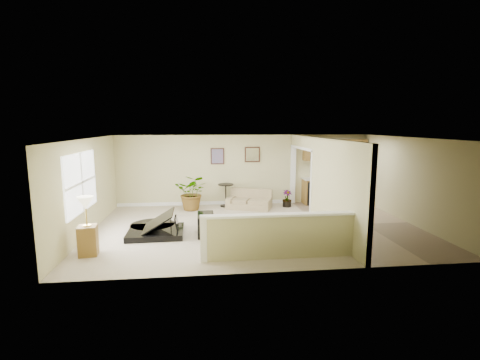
{
  "coord_description": "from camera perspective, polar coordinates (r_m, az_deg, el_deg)",
  "views": [
    {
      "loc": [
        -1.51,
        -9.32,
        2.86
      ],
      "look_at": [
        -0.43,
        0.4,
        1.3
      ],
      "focal_mm": 26.0,
      "sensor_mm": 36.0,
      "label": 1
    }
  ],
  "objects": [
    {
      "name": "front_wall",
      "position": [
        6.69,
        6.91,
        -4.9
      ],
      "size": [
        9.0,
        0.04,
        2.5
      ],
      "primitive_type": "cube",
      "color": "#C4BE86",
      "rests_on": "floor"
    },
    {
      "name": "kitchen_vinyl",
      "position": [
        10.8,
        19.62,
        -6.78
      ],
      "size": [
        2.7,
        6.0,
        0.01
      ],
      "primitive_type": "cube",
      "color": "tan",
      "rests_on": "floor"
    },
    {
      "name": "loveseat",
      "position": [
        12.02,
        1.49,
        -3.11
      ],
      "size": [
        1.77,
        1.34,
        0.85
      ],
      "rotation": [
        0.0,
        0.0,
        -0.38
      ],
      "color": "tan",
      "rests_on": "floor"
    },
    {
      "name": "small_plant",
      "position": [
        12.33,
        7.72,
        -3.22
      ],
      "size": [
        0.37,
        0.37,
        0.59
      ],
      "color": "black",
      "rests_on": "floor"
    },
    {
      "name": "kitchen_cabinets",
      "position": [
        13.09,
        14.79,
        0.04
      ],
      "size": [
        2.36,
        0.65,
        2.33
      ],
      "color": "olive",
      "rests_on": "floor"
    },
    {
      "name": "wall_art_left",
      "position": [
        12.35,
        -3.72,
        3.91
      ],
      "size": [
        0.48,
        0.04,
        0.58
      ],
      "color": "#3B2215",
      "rests_on": "back_wall"
    },
    {
      "name": "right_wall",
      "position": [
        11.21,
        26.18,
        -0.11
      ],
      "size": [
        0.04,
        6.0,
        2.5
      ],
      "primitive_type": "cube",
      "color": "#C4BE86",
      "rests_on": "floor"
    },
    {
      "name": "piano_bench",
      "position": [
        9.2,
        -5.64,
        -7.27
      ],
      "size": [
        0.42,
        0.83,
        0.55
      ],
      "primitive_type": "cube",
      "rotation": [
        0.0,
        0.0,
        0.0
      ],
      "color": "black",
      "rests_on": "floor"
    },
    {
      "name": "back_wall",
      "position": [
        12.52,
        0.64,
        1.7
      ],
      "size": [
        9.0,
        0.04,
        2.5
      ],
      "primitive_type": "cube",
      "color": "#C4BE86",
      "rests_on": "floor"
    },
    {
      "name": "piano",
      "position": [
        9.45,
        -13.85,
        -5.26
      ],
      "size": [
        1.71,
        1.77,
        1.34
      ],
      "rotation": [
        0.0,
        0.0,
        0.02
      ],
      "color": "black",
      "rests_on": "floor"
    },
    {
      "name": "accent_table",
      "position": [
        12.23,
        -2.36,
        -1.99
      ],
      "size": [
        0.55,
        0.55,
        0.8
      ],
      "color": "black",
      "rests_on": "floor"
    },
    {
      "name": "floor",
      "position": [
        9.87,
        2.77,
        -7.77
      ],
      "size": [
        9.0,
        9.0,
        0.0
      ],
      "primitive_type": "plane",
      "color": "#B5A88C",
      "rests_on": "ground"
    },
    {
      "name": "wall_mirror",
      "position": [
        12.47,
        2.04,
        4.21
      ],
      "size": [
        0.55,
        0.04,
        0.55
      ],
      "color": "#3B2215",
      "rests_on": "back_wall"
    },
    {
      "name": "lamp_stand",
      "position": [
        8.4,
        -23.77,
        -7.6
      ],
      "size": [
        0.44,
        0.44,
        1.32
      ],
      "color": "olive",
      "rests_on": "floor"
    },
    {
      "name": "ceiling",
      "position": [
        9.45,
        2.88,
        6.89
      ],
      "size": [
        9.0,
        6.0,
        0.04
      ],
      "primitive_type": "cube",
      "color": "white",
      "rests_on": "back_wall"
    },
    {
      "name": "left_window",
      "position": [
        9.41,
        -24.68,
        -0.36
      ],
      "size": [
        0.05,
        2.15,
        1.45
      ],
      "primitive_type": "cube",
      "color": "white",
      "rests_on": "left_wall"
    },
    {
      "name": "left_wall",
      "position": [
        9.92,
        -23.79,
        -1.03
      ],
      "size": [
        0.04,
        6.0,
        2.5
      ],
      "primitive_type": "cube",
      "color": "#C4BE86",
      "rests_on": "floor"
    },
    {
      "name": "pony_half_wall",
      "position": [
        7.57,
        6.15,
        -8.99
      ],
      "size": [
        3.42,
        0.22,
        1.0
      ],
      "color": "#C4BE86",
      "rests_on": "floor"
    },
    {
      "name": "interior_partition",
      "position": [
        10.26,
        12.57,
        -0.33
      ],
      "size": [
        0.18,
        5.99,
        2.5
      ],
      "color": "#C4BE86",
      "rests_on": "floor"
    },
    {
      "name": "palm_plant",
      "position": [
        11.8,
        -7.79,
        -2.08
      ],
      "size": [
        1.28,
        1.18,
        1.2
      ],
      "color": "black",
      "rests_on": "floor"
    }
  ]
}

